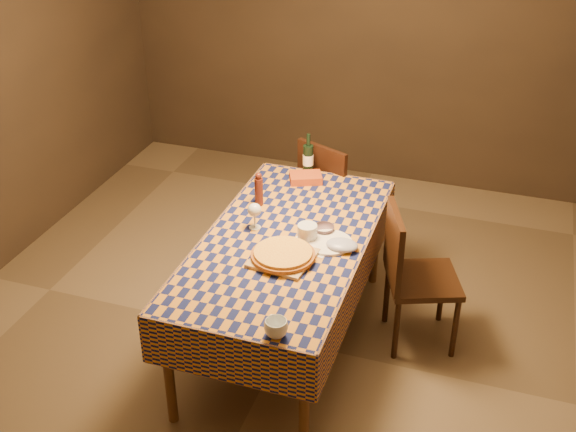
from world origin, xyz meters
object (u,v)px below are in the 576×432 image
Objects in this scene: dining_table at (285,250)px; chair_far at (331,193)px; chair_right at (411,271)px; wine_bottle at (308,159)px; white_plate at (329,243)px; cutting_board at (283,258)px; bowl at (324,229)px; pizza at (283,254)px.

chair_far is at bearing 90.78° from dining_table.
wine_bottle is at bearing 144.86° from chair_right.
chair_far is (-0.27, 1.05, -0.26)m from white_plate.
chair_far is at bearing 104.31° from white_plate.
dining_table is 6.66× the size of white_plate.
cutting_board is at bearing -86.84° from chair_far.
dining_table is at bearing -81.66° from wine_bottle.
bowl reaches higher than cutting_board.
dining_table is at bearing -158.90° from chair_right.
wine_bottle reaches higher than chair_right.
bowl is at bearing 69.47° from pizza.
white_plate reaches higher than dining_table.
wine_bottle is (-0.32, 0.71, 0.09)m from bowl.
bowl is at bearing -66.00° from wine_bottle.
wine_bottle is at bearing 99.71° from pizza.
pizza is 0.86m from chair_right.
pizza is 1.32m from chair_far.
white_plate is 0.30× the size of chair_right.
chair_far is at bearing 93.16° from pizza.
pizza is (0.06, -0.21, 0.11)m from dining_table.
wine_bottle is at bearing 99.71° from cutting_board.
dining_table is 0.27m from white_plate.
white_plate is 1.11m from chair_far.
chair_right is (0.71, 0.27, -0.17)m from dining_table.
chair_far is 1.00× the size of chair_right.
chair_far is at bearing 63.08° from wine_bottle.
pizza reaches higher than cutting_board.
wine_bottle reaches higher than dining_table.
bowl is 0.79m from wine_bottle.
chair_far is at bearing 93.16° from cutting_board.
pizza is 1.65× the size of white_plate.
pizza is at bearing -86.84° from chair_far.
bowl is 0.13m from white_plate.
cutting_board reaches higher than white_plate.
pizza is 1.09m from wine_bottle.
white_plate is 0.30× the size of chair_far.
bowl reaches higher than dining_table.
bowl is 0.13× the size of chair_right.
cutting_board reaches higher than dining_table.
chair_far reaches higher than bowl.
wine_bottle is (-0.18, 1.07, 0.07)m from pizza.
chair_right is at bearing 36.37° from pizza.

